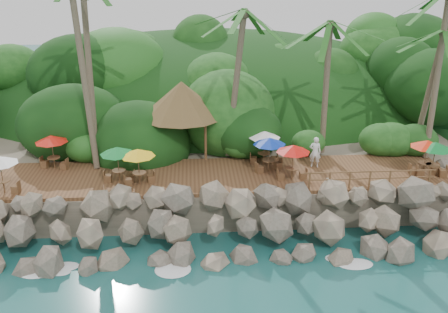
{
  "coord_description": "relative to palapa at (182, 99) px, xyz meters",
  "views": [
    {
      "loc": [
        -1.76,
        -20.02,
        13.77
      ],
      "look_at": [
        0.0,
        6.0,
        3.4
      ],
      "focal_mm": 39.6,
      "sensor_mm": 36.0,
      "label": 1
    }
  ],
  "objects": [
    {
      "name": "palapa",
      "position": [
        0.0,
        0.0,
        0.0
      ],
      "size": [
        5.27,
        5.27,
        4.6
      ],
      "color": "brown",
      "rests_on": "ground"
    },
    {
      "name": "dining_clusters",
      "position": [
        2.35,
        -4.11,
        -1.78
      ],
      "size": [
        25.5,
        5.07,
        2.06
      ],
      "color": "brown",
      "rests_on": "terrace"
    },
    {
      "name": "terrace",
      "position": [
        2.37,
        -3.82,
        -3.59
      ],
      "size": [
        26.0,
        5.0,
        0.2
      ],
      "primitive_type": "cube",
      "color": "brown",
      "rests_on": "land_base"
    },
    {
      "name": "seawall",
      "position": [
        2.37,
        -7.82,
        -4.64
      ],
      "size": [
        29.0,
        4.0,
        2.3
      ],
      "primitive_type": null,
      "color": "gray",
      "rests_on": "ground"
    },
    {
      "name": "railing",
      "position": [
        10.1,
        -6.17,
        -2.88
      ],
      "size": [
        7.2,
        0.1,
        1.0
      ],
      "color": "brown",
      "rests_on": "terrace"
    },
    {
      "name": "waiter",
      "position": [
        7.83,
        -3.07,
        -2.55
      ],
      "size": [
        0.78,
        0.61,
        1.88
      ],
      "primitive_type": "imported",
      "rotation": [
        0.0,
        0.0,
        2.88
      ],
      "color": "white",
      "rests_on": "terrace"
    },
    {
      "name": "foam_line",
      "position": [
        2.37,
        -9.52,
        -5.76
      ],
      "size": [
        25.2,
        0.8,
        0.06
      ],
      "color": "white",
      "rests_on": "ground"
    },
    {
      "name": "ground",
      "position": [
        2.37,
        -9.82,
        -5.79
      ],
      "size": [
        140.0,
        140.0,
        0.0
      ],
      "primitive_type": "plane",
      "color": "#19514F",
      "rests_on": "ground"
    },
    {
      "name": "jungle_hill",
      "position": [
        2.37,
        13.68,
        -5.79
      ],
      "size": [
        44.8,
        28.0,
        15.4
      ],
      "primitive_type": "ellipsoid",
      "color": "#143811",
      "rests_on": "ground"
    },
    {
      "name": "jungle_foliage",
      "position": [
        2.37,
        5.18,
        -5.79
      ],
      "size": [
        44.0,
        16.0,
        12.0
      ],
      "primitive_type": null,
      "color": "#143811",
      "rests_on": "ground"
    },
    {
      "name": "land_base",
      "position": [
        2.37,
        6.18,
        -4.74
      ],
      "size": [
        32.0,
        25.2,
        2.1
      ],
      "primitive_type": "cube",
      "color": "gray",
      "rests_on": "ground"
    }
  ]
}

